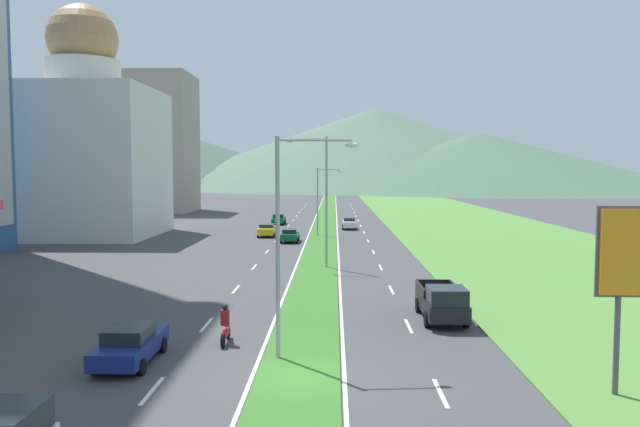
{
  "coord_description": "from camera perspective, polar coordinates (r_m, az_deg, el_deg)",
  "views": [
    {
      "loc": [
        1.36,
        -22.53,
        7.81
      ],
      "look_at": [
        0.23,
        25.4,
        4.41
      ],
      "focal_mm": 34.29,
      "sensor_mm": 36.0,
      "label": 1
    }
  ],
  "objects": [
    {
      "name": "lane_dash_right_15",
      "position": [
        141.43,
        2.86,
        0.89
      ],
      "size": [
        0.16,
        2.8,
        0.01
      ],
      "primitive_type": "cube",
      "color": "silver",
      "rests_on": "ground_plane"
    },
    {
      "name": "lane_dash_left_7",
      "position": [
        67.99,
        -4.12,
        -2.54
      ],
      "size": [
        0.16,
        2.8,
        0.01
      ],
      "primitive_type": "cube",
      "color": "silver",
      "rests_on": "ground_plane"
    },
    {
      "name": "lane_dash_left_11",
      "position": [
        104.69,
        -2.2,
        -0.22
      ],
      "size": [
        0.16,
        2.8,
        0.01
      ],
      "primitive_type": "cube",
      "color": "silver",
      "rests_on": "ground_plane"
    },
    {
      "name": "lane_dash_left_15",
      "position": [
        141.53,
        -1.28,
        0.9
      ],
      "size": [
        0.16,
        2.8,
        0.01
      ],
      "primitive_type": "cube",
      "color": "silver",
      "rests_on": "ground_plane"
    },
    {
      "name": "pickup_truck_0",
      "position": [
        32.56,
        11.33,
        -8.12
      ],
      "size": [
        2.18,
        5.4,
        2.0
      ],
      "rotation": [
        0.0,
        0.0,
        -1.57
      ],
      "color": "black",
      "rests_on": "ground_plane"
    },
    {
      "name": "hill_far_left",
      "position": [
        308.96,
        -14.63,
        5.12
      ],
      "size": [
        180.3,
        180.3,
        28.44
      ],
      "primitive_type": "cone",
      "color": "#3D5647",
      "rests_on": "ground_plane"
    },
    {
      "name": "domed_building",
      "position": [
        77.73,
        -21.04,
        5.81
      ],
      "size": [
        16.38,
        16.38,
        27.12
      ],
      "color": "silver",
      "rests_on": "ground_plane"
    },
    {
      "name": "lane_dash_right_4",
      "position": [
        40.44,
        6.68,
        -7.1
      ],
      "size": [
        0.16,
        2.8,
        0.01
      ],
      "primitive_type": "cube",
      "color": "silver",
      "rests_on": "ground_plane"
    },
    {
      "name": "lane_dash_right_6",
      "position": [
        58.63,
        5.0,
        -3.61
      ],
      "size": [
        0.16,
        2.8,
        0.01
      ],
      "primitive_type": "cube",
      "color": "silver",
      "rests_on": "ground_plane"
    },
    {
      "name": "car_3",
      "position": [
        66.51,
        -2.83,
        -2.04
      ],
      "size": [
        1.92,
        4.07,
        1.43
      ],
      "rotation": [
        0.0,
        0.0,
        1.57
      ],
      "color": "#0C5128",
      "rests_on": "ground_plane"
    },
    {
      "name": "hill_far_center",
      "position": [
        298.58,
        5.21,
        6.18
      ],
      "size": [
        221.42,
        221.42,
        37.89
      ],
      "primitive_type": "cone",
      "color": "#516B56",
      "rests_on": "ground_plane"
    },
    {
      "name": "lane_dash_right_9",
      "position": [
        86.15,
        3.83,
        -1.15
      ],
      "size": [
        0.16,
        2.8,
        0.01
      ],
      "primitive_type": "cube",
      "color": "silver",
      "rests_on": "ground_plane"
    },
    {
      "name": "lane_dash_left_5",
      "position": [
        49.78,
        -6.15,
        -4.98
      ],
      "size": [
        0.16,
        2.8,
        0.01
      ],
      "primitive_type": "cube",
      "color": "silver",
      "rests_on": "ground_plane"
    },
    {
      "name": "edge_line_median_left",
      "position": [
        82.95,
        -0.81,
        -1.34
      ],
      "size": [
        0.16,
        240.0,
        0.01
      ],
      "primitive_type": "cube",
      "color": "silver",
      "rests_on": "ground_plane"
    },
    {
      "name": "lane_dash_left_4",
      "position": [
        40.78,
        -7.85,
        -7.01
      ],
      "size": [
        0.16,
        2.8,
        0.01
      ],
      "primitive_type": "cube",
      "color": "silver",
      "rests_on": "ground_plane"
    },
    {
      "name": "lane_dash_right_7",
      "position": [
        67.78,
        4.5,
        -2.56
      ],
      "size": [
        0.16,
        2.8,
        0.01
      ],
      "primitive_type": "cube",
      "color": "silver",
      "rests_on": "ground_plane"
    },
    {
      "name": "lane_dash_right_8",
      "position": [
        76.96,
        4.12,
        -1.77
      ],
      "size": [
        0.16,
        2.8,
        0.01
      ],
      "primitive_type": "cube",
      "color": "silver",
      "rests_on": "ground_plane"
    },
    {
      "name": "hill_far_right",
      "position": [
        256.47,
        14.58,
        4.75
      ],
      "size": [
        164.48,
        164.48,
        22.98
      ],
      "primitive_type": "cone",
      "color": "#47664C",
      "rests_on": "ground_plane"
    },
    {
      "name": "lane_dash_left_3",
      "position": [
        31.91,
        -10.54,
        -10.17
      ],
      "size": [
        0.16,
        2.8,
        0.01
      ],
      "primitive_type": "cube",
      "color": "silver",
      "rests_on": "ground_plane"
    },
    {
      "name": "lane_dash_right_12",
      "position": [
        113.77,
        3.22,
        0.12
      ],
      "size": [
        0.16,
        2.8,
        0.01
      ],
      "primitive_type": "cube",
      "color": "silver",
      "rests_on": "ground_plane"
    },
    {
      "name": "lane_dash_right_10",
      "position": [
        95.35,
        3.59,
        -0.64
      ],
      "size": [
        0.16,
        2.8,
        0.01
      ],
      "primitive_type": "cube",
      "color": "silver",
      "rests_on": "ground_plane"
    },
    {
      "name": "lane_dash_right_11",
      "position": [
        104.56,
        3.39,
        -0.23
      ],
      "size": [
        0.16,
        2.8,
        0.01
      ],
      "primitive_type": "cube",
      "color": "silver",
      "rests_on": "ground_plane"
    },
    {
      "name": "lane_dash_left_10",
      "position": [
        95.49,
        -2.54,
        -0.63
      ],
      "size": [
        0.16,
        2.8,
        0.01
      ],
      "primitive_type": "cube",
      "color": "silver",
      "rests_on": "ground_plane"
    },
    {
      "name": "street_lamp_mid",
      "position": [
        48.54,
        0.22,
        1.89
      ],
      "size": [
        3.26,
        0.41,
        10.44
      ],
      "color": "#99999E",
      "rests_on": "ground_plane"
    },
    {
      "name": "lane_dash_right_13",
      "position": [
        122.99,
        3.08,
        0.42
      ],
      "size": [
        0.16,
        2.8,
        0.01
      ],
      "primitive_type": "cube",
      "color": "silver",
      "rests_on": "ground_plane"
    },
    {
      "name": "car_1",
      "position": [
        26.4,
        -17.31,
        -11.56
      ],
      "size": [
        2.03,
        4.66,
        1.55
      ],
      "rotation": [
        0.0,
        0.0,
        1.57
      ],
      "color": "navy",
      "rests_on": "ground_plane"
    },
    {
      "name": "lane_dash_left_14",
      "position": [
        132.31,
        -1.46,
        0.68
      ],
      "size": [
        0.16,
        2.8,
        0.01
      ],
      "primitive_type": "cube",
      "color": "silver",
      "rests_on": "ground_plane"
    },
    {
      "name": "car_2",
      "position": [
        72.55,
        -4.96,
        -1.53
      ],
      "size": [
        2.02,
        4.75,
        1.46
      ],
      "rotation": [
        0.0,
        0.0,
        1.57
      ],
      "color": "yellow",
      "rests_on": "ground_plane"
    },
    {
      "name": "lane_dash_right_5",
      "position": [
        49.5,
        5.68,
        -5.03
      ],
      "size": [
        0.16,
        2.8,
        0.01
      ],
      "primitive_type": "cube",
      "color": "silver",
      "rests_on": "ground_plane"
    },
    {
      "name": "ground_plane",
      "position": [
        23.88,
        -2.06,
        -15.03
      ],
      "size": [
        600.0,
        600.0,
        0.0
      ],
      "primitive_type": "plane",
      "color": "#424244"
    },
    {
      "name": "car_0",
      "position": [
        88.46,
        -3.88,
        -0.52
      ],
      "size": [
        1.86,
        4.5,
        1.5
      ],
      "rotation": [
        0.0,
        0.0,
        1.57
      ],
      "color": "#0C5128",
      "rests_on": "ground_plane"
    },
    {
      "name": "car_4",
      "position": [
        81.18,
        2.74,
        -0.91
      ],
      "size": [
        1.85,
        4.21,
        1.51
      ],
      "rotation": [
        0.0,
        0.0,
        -1.57
      ],
      "color": "silver",
      "rests_on": "ground_plane"
    },
    {
      "name": "lane_dash_right_2",
      "position": [
        22.73,
        11.18,
        -16.11
      ],
      "size": [
        0.16,
        2.8,
        0.01
      ],
      "primitive_type": "cube",
      "color": "silver",
      "rests_on": "ground_plane"
    },
    {
      "name": "grass_median",
      "position": [
        82.9,
        0.4,
        -1.32
      ],
      "size": [
        3.2,
        240.0,
        0.06
      ],
      "primitive_type": "cube",
      "color": "#387028",
      "rests_on": "ground_plane"
    },
    {
      "name": "lane_dash_left_13",
      "position": [
        123.1,
        -1.67,
        0.42
      ],
      "size": [
        0.16,
        2.8,
        0.01
      ],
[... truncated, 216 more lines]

